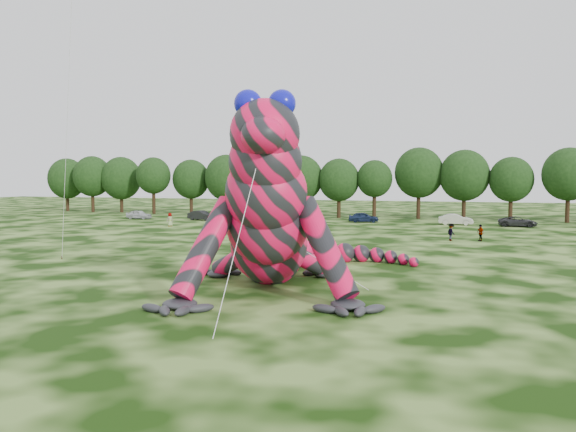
# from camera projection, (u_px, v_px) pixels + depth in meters

# --- Properties ---
(ground) EXTENTS (240.00, 240.00, 0.00)m
(ground) POSITION_uv_depth(u_px,v_px,m) (195.00, 296.00, 29.02)
(ground) COLOR #16330A
(ground) RESTS_ON ground
(inflatable_gecko) EXTENTS (22.65, 24.92, 10.44)m
(inflatable_gecko) POSITION_uv_depth(u_px,v_px,m) (270.00, 193.00, 32.49)
(inflatable_gecko) COLOR #F30E49
(inflatable_gecko) RESTS_ON ground
(flying_kite) EXTENTS (4.26, 3.40, 20.17)m
(flying_kite) POSITION_uv_depth(u_px,v_px,m) (72.00, 4.00, 37.53)
(flying_kite) COLOR red
(flying_kite) RESTS_ON ground
(tree_0) EXTENTS (6.91, 6.22, 9.51)m
(tree_0) POSITION_uv_depth(u_px,v_px,m) (67.00, 185.00, 101.02)
(tree_0) COLOR black
(tree_0) RESTS_ON ground
(tree_1) EXTENTS (6.74, 6.07, 9.81)m
(tree_1) POSITION_uv_depth(u_px,v_px,m) (92.00, 184.00, 98.09)
(tree_1) COLOR black
(tree_1) RESTS_ON ground
(tree_2) EXTENTS (7.04, 6.34, 9.64)m
(tree_2) POSITION_uv_depth(u_px,v_px,m) (121.00, 185.00, 97.23)
(tree_2) COLOR black
(tree_2) RESTS_ON ground
(tree_3) EXTENTS (5.81, 5.23, 9.44)m
(tree_3) POSITION_uv_depth(u_px,v_px,m) (154.00, 186.00, 93.51)
(tree_3) COLOR black
(tree_3) RESTS_ON ground
(tree_4) EXTENTS (6.22, 5.60, 9.06)m
(tree_4) POSITION_uv_depth(u_px,v_px,m) (191.00, 187.00, 93.33)
(tree_4) COLOR black
(tree_4) RESTS_ON ground
(tree_5) EXTENTS (7.16, 6.44, 9.80)m
(tree_5) POSITION_uv_depth(u_px,v_px,m) (227.00, 185.00, 91.16)
(tree_5) COLOR black
(tree_5) RESTS_ON ground
(tree_6) EXTENTS (6.52, 5.86, 9.49)m
(tree_6) POSITION_uv_depth(u_px,v_px,m) (255.00, 186.00, 87.89)
(tree_6) COLOR black
(tree_6) RESTS_ON ground
(tree_7) EXTENTS (6.68, 6.01, 9.48)m
(tree_7) POSITION_uv_depth(u_px,v_px,m) (301.00, 186.00, 85.84)
(tree_7) COLOR black
(tree_7) RESTS_ON ground
(tree_8) EXTENTS (6.14, 5.53, 8.94)m
(tree_8) POSITION_uv_depth(u_px,v_px,m) (339.00, 188.00, 84.34)
(tree_8) COLOR black
(tree_8) RESTS_ON ground
(tree_9) EXTENTS (5.27, 4.74, 8.68)m
(tree_9) POSITION_uv_depth(u_px,v_px,m) (374.00, 189.00, 83.16)
(tree_9) COLOR black
(tree_9) RESTS_ON ground
(tree_10) EXTENTS (7.09, 6.38, 10.50)m
(tree_10) POSITION_uv_depth(u_px,v_px,m) (419.00, 183.00, 82.44)
(tree_10) COLOR black
(tree_10) RESTS_ON ground
(tree_11) EXTENTS (7.01, 6.31, 10.07)m
(tree_11) POSITION_uv_depth(u_px,v_px,m) (464.00, 185.00, 80.24)
(tree_11) COLOR black
(tree_11) RESTS_ON ground
(tree_12) EXTENTS (5.99, 5.39, 8.97)m
(tree_12) POSITION_uv_depth(u_px,v_px,m) (511.00, 189.00, 78.05)
(tree_12) COLOR black
(tree_12) RESTS_ON ground
(tree_13) EXTENTS (6.83, 6.15, 10.13)m
(tree_13) POSITION_uv_depth(u_px,v_px,m) (568.00, 185.00, 75.36)
(tree_13) COLOR black
(tree_13) RESTS_ON ground
(car_0) EXTENTS (3.89, 1.72, 1.30)m
(car_0) POSITION_uv_depth(u_px,v_px,m) (139.00, 215.00, 82.36)
(car_0) COLOR silver
(car_0) RESTS_ON ground
(car_1) EXTENTS (4.41, 2.30, 1.38)m
(car_1) POSITION_uv_depth(u_px,v_px,m) (202.00, 215.00, 79.77)
(car_1) COLOR black
(car_1) RESTS_ON ground
(car_2) EXTENTS (5.08, 3.07, 1.32)m
(car_2) POSITION_uv_depth(u_px,v_px,m) (259.00, 215.00, 80.28)
(car_2) COLOR maroon
(car_2) RESTS_ON ground
(car_3) EXTENTS (4.95, 2.06, 1.43)m
(car_3) POSITION_uv_depth(u_px,v_px,m) (300.00, 217.00, 76.45)
(car_3) COLOR #9FA2A9
(car_3) RESTS_ON ground
(car_4) EXTENTS (4.31, 2.34, 1.39)m
(car_4) POSITION_uv_depth(u_px,v_px,m) (364.00, 217.00, 76.21)
(car_4) COLOR #162343
(car_4) RESTS_ON ground
(car_5) EXTENTS (4.34, 1.62, 1.42)m
(car_5) POSITION_uv_depth(u_px,v_px,m) (456.00, 219.00, 72.16)
(car_5) COLOR beige
(car_5) RESTS_ON ground
(car_6) EXTENTS (4.67, 2.29, 1.28)m
(car_6) POSITION_uv_depth(u_px,v_px,m) (518.00, 222.00, 69.42)
(car_6) COLOR #28292B
(car_6) RESTS_ON ground
(spectator_3) EXTENTS (0.85, 1.01, 1.62)m
(spectator_3) POSITION_uv_depth(u_px,v_px,m) (480.00, 233.00, 53.86)
(spectator_3) COLOR gray
(spectator_3) RESTS_ON ground
(spectator_2) EXTENTS (1.10, 1.25, 1.68)m
(spectator_2) POSITION_uv_depth(u_px,v_px,m) (451.00, 232.00, 54.13)
(spectator_2) COLOR gray
(spectator_2) RESTS_ON ground
(spectator_5) EXTENTS (1.51, 1.55, 1.77)m
(spectator_5) POSITION_uv_depth(u_px,v_px,m) (319.00, 242.00, 45.84)
(spectator_5) COLOR gray
(spectator_5) RESTS_ON ground
(spectator_4) EXTENTS (0.90, 0.98, 1.69)m
(spectator_4) POSITION_uv_depth(u_px,v_px,m) (170.00, 220.00, 70.09)
(spectator_4) COLOR gray
(spectator_4) RESTS_ON ground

